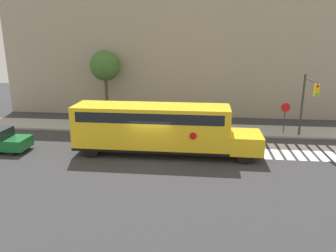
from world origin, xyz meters
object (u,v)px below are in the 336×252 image
object	(u,v)px
school_bus	(157,127)
tree_near_sidewalk	(105,66)
stop_sign	(285,114)
traffic_light	(307,98)

from	to	relation	value
school_bus	tree_near_sidewalk	world-z (taller)	tree_near_sidewalk
stop_sign	school_bus	bearing A→B (deg)	-150.28
tree_near_sidewalk	school_bus	bearing A→B (deg)	-56.33
traffic_light	tree_near_sidewalk	bearing A→B (deg)	162.28
school_bus	stop_sign	size ratio (longest dim) A/B	4.69
traffic_light	tree_near_sidewalk	size ratio (longest dim) A/B	0.77
traffic_light	school_bus	bearing A→B (deg)	-159.25
school_bus	tree_near_sidewalk	size ratio (longest dim) A/B	1.92
stop_sign	traffic_light	distance (m)	2.27
school_bus	stop_sign	bearing A→B (deg)	29.72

